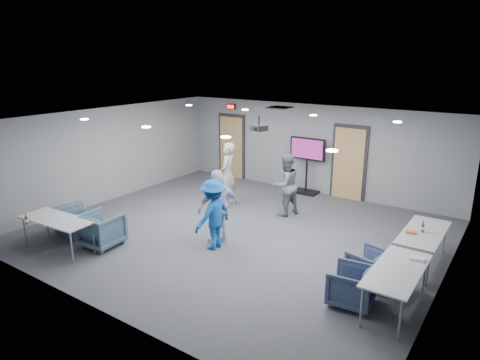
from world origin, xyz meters
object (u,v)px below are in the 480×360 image
Objects in this scene: person_b at (285,185)px; tv_stand at (307,162)px; person_a at (227,175)px; chair_front_b at (77,221)px; chair_right_c at (351,286)px; projector at (259,128)px; chair_front_a at (101,230)px; person_d at (213,214)px; table_front_left at (57,221)px; bottle_right at (423,228)px; bottle_front at (26,220)px; person_c at (219,207)px; table_right_b at (397,272)px; table_right_a at (424,234)px; chair_right_b at (369,266)px.

tv_stand reaches higher than person_b.
chair_front_b is (-1.72, -3.69, -0.58)m from person_a.
chair_right_c is 1.74× the size of projector.
chair_front_a is 0.85× the size of chair_front_b.
person_d is at bearing -152.73° from chair_front_b.
bottle_right is at bearing 25.37° from table_front_left.
chair_front_b is 3.97× the size of bottle_front.
chair_right_c is at bearing -17.32° from projector.
table_right_b is at bearing 107.58° from person_c.
chair_front_a is at bearing 116.55° from table_right_a.
chair_right_b is at bearing 44.46° from person_a.
tv_stand is (-4.04, 4.95, 0.29)m from table_right_b.
chair_front_b is at bearing -19.74° from person_b.
table_right_b is at bearing 72.94° from person_b.
person_a is 2.57m from person_c.
bottle_front is (-0.77, -1.22, 0.44)m from chair_front_a.
table_right_a is 7.14× the size of bottle_front.
chair_front_b is 0.56× the size of table_front_left.
person_d is 3.71× the size of projector.
chair_front_a is 6.43m from tv_stand.
bottle_front is 0.59× the size of projector.
person_c is 3.47m from table_front_left.
person_d is 3.84m from bottle_front.
person_c is 2.64m from chair_front_a.
table_front_left is 1.02× the size of tv_stand.
chair_right_b is 5.50m from tv_stand.
bottle_right is at bearing 0.69° from table_right_b.
table_right_a is at bearing 61.33° from bottle_right.
chair_front_b is 7.67m from table_right_a.
table_right_a is at bearing 14.75° from projector.
person_b is 2.45m from person_c.
table_right_a is 1.90m from table_right_b.
person_b is 0.94× the size of table_front_left.
person_b reaches higher than chair_right_c.
bottle_right is 5.07m from tv_stand.
chair_front_b is 4.13× the size of bottle_right.
person_a is 1.01× the size of table_right_b.
chair_right_c is at bearing -167.29° from chair_front_b.
person_d reaches higher than table_front_left.
person_a is at bearing 63.68° from table_right_b.
person_c is 2.05× the size of chair_front_a.
chair_right_b is 5.69m from chair_front_a.
person_b is at bearing -125.29° from chair_front_b.
person_a is at bearing 73.56° from bottle_front.
table_front_left is 7.41× the size of bottle_right.
chair_right_b is (3.36, 0.19, -0.54)m from person_c.
chair_front_b is 4.87m from projector.
table_right_b is 7.17× the size of bottle_front.
chair_right_b is 0.92m from chair_right_c.
chair_front_b is at bearing -88.48° from chair_right_c.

